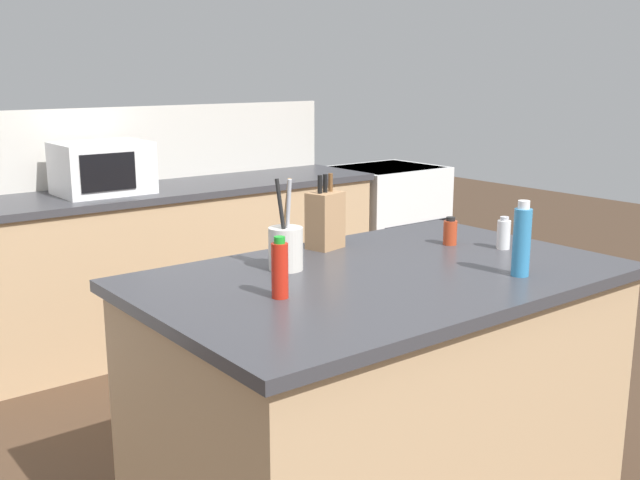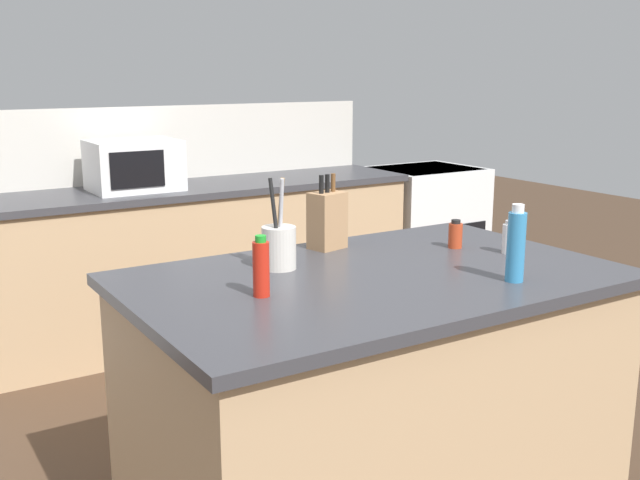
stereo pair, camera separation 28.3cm
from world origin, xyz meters
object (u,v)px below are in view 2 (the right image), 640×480
object	(u,v)px
utensil_crock	(279,246)
spice_jar_paprika	(455,235)
salt_shaker	(509,238)
dish_soap_bottle	(516,245)
range_oven	(424,229)
microwave	(134,165)
hot_sauce_bottle	(261,268)
knife_block	(327,220)

from	to	relation	value
utensil_crock	spice_jar_paprika	xyz separation A→B (m)	(0.74, -0.09, -0.03)
spice_jar_paprika	salt_shaker	world-z (taller)	salt_shaker
spice_jar_paprika	dish_soap_bottle	distance (m)	0.49
dish_soap_bottle	salt_shaker	size ratio (longest dim) A/B	2.02
range_oven	microwave	bearing A→B (deg)	180.00
range_oven	spice_jar_paprika	size ratio (longest dim) A/B	8.25
dish_soap_bottle	hot_sauce_bottle	bearing A→B (deg)	159.59
range_oven	spice_jar_paprika	world-z (taller)	spice_jar_paprika
dish_soap_bottle	salt_shaker	bearing A→B (deg)	46.89
utensil_crock	hot_sauce_bottle	size ratio (longest dim) A/B	1.67
microwave	salt_shaker	distance (m)	2.34
microwave	hot_sauce_bottle	xyz separation A→B (m)	(-0.34, -2.23, -0.05)
spice_jar_paprika	dish_soap_bottle	world-z (taller)	dish_soap_bottle
knife_block	spice_jar_paprika	bearing A→B (deg)	-44.14
microwave	dish_soap_bottle	size ratio (longest dim) A/B	1.91
microwave	utensil_crock	distance (m)	1.97
range_oven	salt_shaker	xyz separation A→B (m)	(-1.46, -2.23, 0.53)
knife_block	hot_sauce_bottle	size ratio (longest dim) A/B	1.51
hot_sauce_bottle	dish_soap_bottle	bearing A→B (deg)	-20.41
microwave	spice_jar_paprika	distance (m)	2.14
microwave	knife_block	bearing A→B (deg)	-84.67
microwave	knife_block	xyz separation A→B (m)	(0.17, -1.80, -0.03)
hot_sauce_bottle	microwave	bearing A→B (deg)	81.23
dish_soap_bottle	range_oven	bearing A→B (deg)	55.61
hot_sauce_bottle	range_oven	bearing A→B (deg)	41.60
utensil_crock	dish_soap_bottle	xyz separation A→B (m)	(0.58, -0.55, 0.04)
knife_block	hot_sauce_bottle	xyz separation A→B (m)	(-0.51, -0.43, -0.02)
spice_jar_paprika	microwave	bearing A→B (deg)	106.18
microwave	dish_soap_bottle	distance (m)	2.56
microwave	dish_soap_bottle	bearing A→B (deg)	-80.08
salt_shaker	knife_block	bearing A→B (deg)	141.14
utensil_crock	salt_shaker	distance (m)	0.89
spice_jar_paprika	hot_sauce_bottle	distance (m)	0.96
knife_block	dish_soap_bottle	xyz separation A→B (m)	(0.27, -0.72, 0.01)
knife_block	dish_soap_bottle	world-z (taller)	knife_block
hot_sauce_bottle	utensil_crock	bearing A→B (deg)	51.61
dish_soap_bottle	spice_jar_paprika	bearing A→B (deg)	71.25
microwave	hot_sauce_bottle	distance (m)	2.25
knife_block	salt_shaker	world-z (taller)	knife_block
dish_soap_bottle	knife_block	bearing A→B (deg)	110.80
range_oven	microwave	distance (m)	2.25
knife_block	hot_sauce_bottle	bearing A→B (deg)	-153.32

